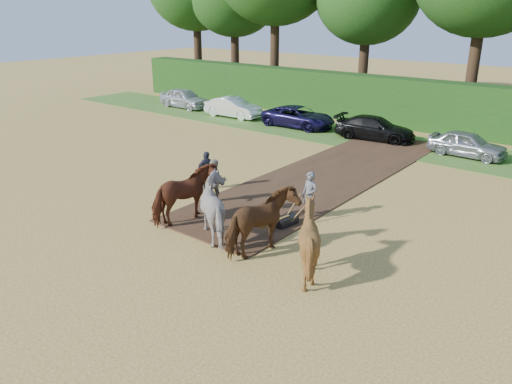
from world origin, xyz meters
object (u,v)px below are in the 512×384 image
object	(u,v)px
plough_team	(243,215)
spectator_far	(206,171)
parked_cars	(367,127)
spectator_near	(216,182)

from	to	relation	value
plough_team	spectator_far	bearing A→B (deg)	145.94
spectator_far	parked_cars	bearing A→B (deg)	11.09
spectator_near	parked_cars	bearing A→B (deg)	34.98
spectator_far	plough_team	world-z (taller)	plough_team
parked_cars	spectator_near	bearing A→B (deg)	-88.94
spectator_far	plough_team	bearing A→B (deg)	-107.29
spectator_near	plough_team	xyz separation A→B (m)	(3.09, -2.08, 0.13)
spectator_far	plough_team	distance (m)	5.46
spectator_far	parked_cars	xyz separation A→B (m)	(1.19, 11.97, -0.12)
plough_team	parked_cars	size ratio (longest dim) A/B	0.19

